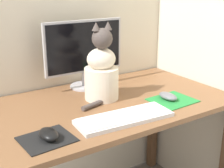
# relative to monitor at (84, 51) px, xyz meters

# --- Properties ---
(desk) EXTENTS (1.33, 0.70, 0.73)m
(desk) POSITION_rel_monitor_xyz_m (-0.07, -0.25, -0.30)
(desk) COLOR brown
(desk) RESTS_ON ground_plane
(monitor) EXTENTS (0.46, 0.17, 0.37)m
(monitor) POSITION_rel_monitor_xyz_m (0.00, 0.00, 0.00)
(monitor) COLOR #B2B2B7
(monitor) RESTS_ON desk
(keyboard) EXTENTS (0.43, 0.18, 0.02)m
(keyboard) POSITION_rel_monitor_xyz_m (-0.07, -0.48, -0.19)
(keyboard) COLOR silver
(keyboard) RESTS_ON desk
(mousepad_left) EXTENTS (0.20, 0.18, 0.00)m
(mousepad_left) POSITION_rel_monitor_xyz_m (-0.41, -0.46, -0.20)
(mousepad_left) COLOR black
(mousepad_left) RESTS_ON desk
(mousepad_right) EXTENTS (0.22, 0.19, 0.00)m
(mousepad_right) POSITION_rel_monitor_xyz_m (0.27, -0.42, -0.20)
(mousepad_right) COLOR #238438
(mousepad_right) RESTS_ON desk
(computer_mouse_left) EXTENTS (0.07, 0.11, 0.04)m
(computer_mouse_left) POSITION_rel_monitor_xyz_m (-0.40, -0.47, -0.18)
(computer_mouse_left) COLOR black
(computer_mouse_left) RESTS_ON mousepad_left
(computer_mouse_right) EXTENTS (0.06, 0.11, 0.03)m
(computer_mouse_right) POSITION_rel_monitor_xyz_m (0.25, -0.40, -0.18)
(computer_mouse_right) COLOR slate
(computer_mouse_right) RESTS_ON mousepad_right
(cat) EXTENTS (0.25, 0.20, 0.39)m
(cat) POSITION_rel_monitor_xyz_m (-0.02, -0.21, -0.06)
(cat) COLOR beige
(cat) RESTS_ON desk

